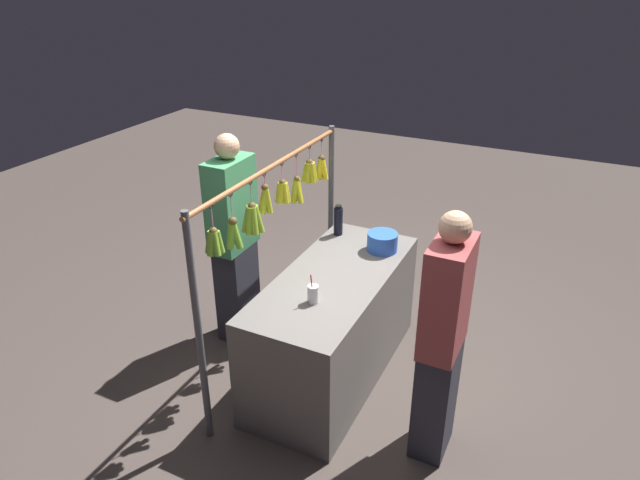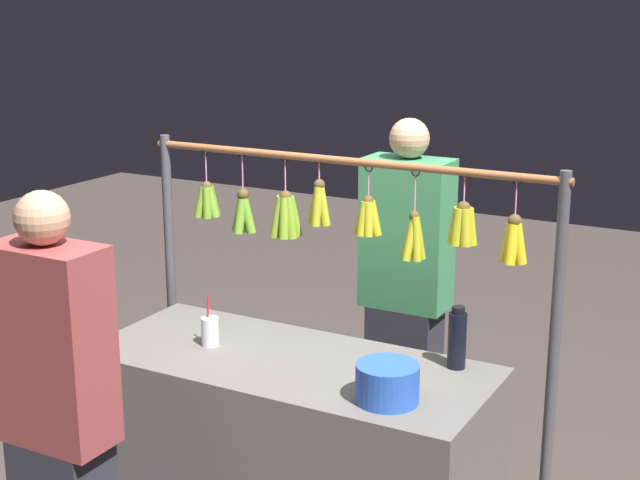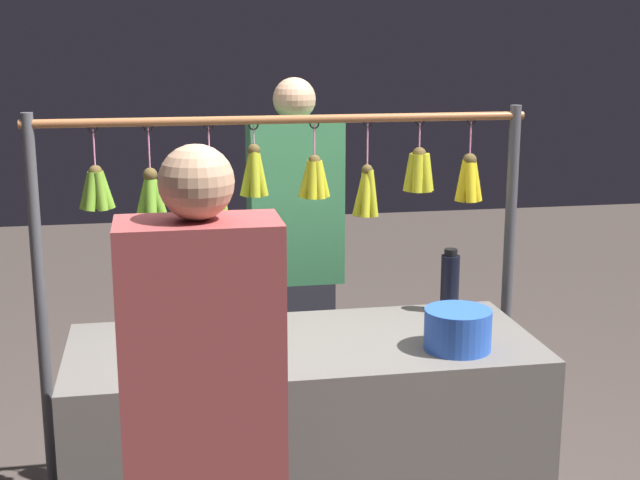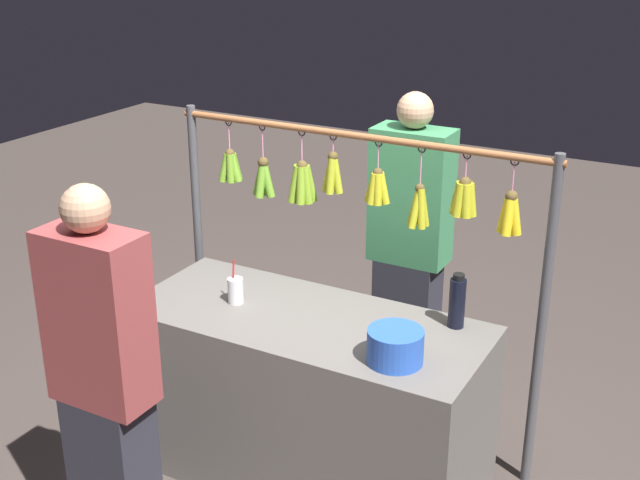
{
  "view_description": "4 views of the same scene",
  "coord_description": "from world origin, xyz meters",
  "px_view_note": "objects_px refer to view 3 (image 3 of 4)",
  "views": [
    {
      "loc": [
        3.03,
        1.36,
        2.74
      ],
      "look_at": [
        0.22,
        0.0,
        1.17
      ],
      "focal_mm": 32.02,
      "sensor_mm": 36.0,
      "label": 1
    },
    {
      "loc": [
        -1.7,
        2.86,
        2.17
      ],
      "look_at": [
        -0.14,
        0.0,
        1.3
      ],
      "focal_mm": 51.91,
      "sensor_mm": 36.0,
      "label": 2
    },
    {
      "loc": [
        0.47,
        2.86,
        1.84
      ],
      "look_at": [
        -0.06,
        0.0,
        1.16
      ],
      "focal_mm": 50.73,
      "sensor_mm": 36.0,
      "label": 3
    },
    {
      "loc": [
        -1.6,
        2.78,
        2.44
      ],
      "look_at": [
        -0.07,
        0.0,
        1.18
      ],
      "focal_mm": 46.52,
      "sensor_mm": 36.0,
      "label": 4
    }
  ],
  "objects_px": {
    "blue_bucket": "(458,329)",
    "drink_cup": "(198,333)",
    "customer_person": "(205,475)",
    "water_bottle": "(450,282)",
    "vendor_person": "(295,272)"
  },
  "relations": [
    {
      "from": "water_bottle",
      "to": "blue_bucket",
      "type": "distance_m",
      "value": 0.41
    },
    {
      "from": "water_bottle",
      "to": "vendor_person",
      "type": "xyz_separation_m",
      "value": [
        0.48,
        -0.63,
        -0.11
      ]
    },
    {
      "from": "water_bottle",
      "to": "customer_person",
      "type": "distance_m",
      "value": 1.46
    },
    {
      "from": "blue_bucket",
      "to": "customer_person",
      "type": "distance_m",
      "value": 1.11
    },
    {
      "from": "blue_bucket",
      "to": "drink_cup",
      "type": "xyz_separation_m",
      "value": [
        0.84,
        -0.14,
        -0.01
      ]
    },
    {
      "from": "water_bottle",
      "to": "vendor_person",
      "type": "height_order",
      "value": "vendor_person"
    },
    {
      "from": "blue_bucket",
      "to": "customer_person",
      "type": "bearing_deg",
      "value": 38.09
    },
    {
      "from": "customer_person",
      "to": "vendor_person",
      "type": "bearing_deg",
      "value": -105.91
    },
    {
      "from": "drink_cup",
      "to": "vendor_person",
      "type": "bearing_deg",
      "value": -117.43
    },
    {
      "from": "water_bottle",
      "to": "drink_cup",
      "type": "bearing_deg",
      "value": 15.18
    },
    {
      "from": "drink_cup",
      "to": "vendor_person",
      "type": "distance_m",
      "value": 1.01
    },
    {
      "from": "blue_bucket",
      "to": "vendor_person",
      "type": "bearing_deg",
      "value": -69.78
    },
    {
      "from": "vendor_person",
      "to": "customer_person",
      "type": "bearing_deg",
      "value": 74.09
    },
    {
      "from": "drink_cup",
      "to": "vendor_person",
      "type": "xyz_separation_m",
      "value": [
        -0.46,
        -0.89,
        -0.05
      ]
    },
    {
      "from": "customer_person",
      "to": "water_bottle",
      "type": "bearing_deg",
      "value": -132.03
    }
  ]
}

